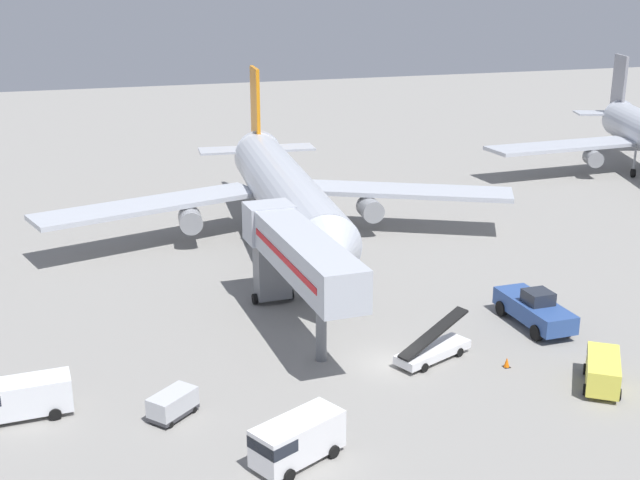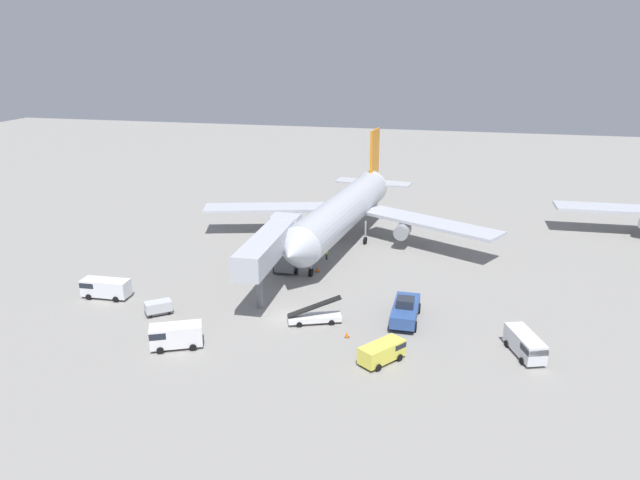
{
  "view_description": "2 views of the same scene",
  "coord_description": "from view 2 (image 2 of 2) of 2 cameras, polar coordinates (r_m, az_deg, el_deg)",
  "views": [
    {
      "loc": [
        -19.35,
        -43.28,
        23.31
      ],
      "look_at": [
        0.19,
        14.11,
        4.02
      ],
      "focal_mm": 45.85,
      "sensor_mm": 36.0,
      "label": 1
    },
    {
      "loc": [
        16.91,
        -56.67,
        28.16
      ],
      "look_at": [
        -0.87,
        18.06,
        3.02
      ],
      "focal_mm": 34.08,
      "sensor_mm": 36.0,
      "label": 2
    }
  ],
  "objects": [
    {
      "name": "baggage_cart_far_right",
      "position": [
        68.33,
        -14.95,
        -6.12
      ],
      "size": [
        3.09,
        2.9,
        1.48
      ],
      "color": "#38383D",
      "rests_on": "ground"
    },
    {
      "name": "service_van_near_center",
      "position": [
        74.31,
        -19.58,
        -4.21
      ],
      "size": [
        5.52,
        2.35,
        2.21
      ],
      "color": "white",
      "rests_on": "ground"
    },
    {
      "name": "service_van_mid_left",
      "position": [
        60.69,
        -13.51,
        -8.67
      ],
      "size": [
        5.32,
        3.92,
        2.32
      ],
      "color": "white",
      "rests_on": "ground"
    },
    {
      "name": "jet_bridge",
      "position": [
        70.81,
        -4.52,
        -0.47
      ],
      "size": [
        3.58,
        17.4,
        7.54
      ],
      "color": "#B2B7C1",
      "rests_on": "ground"
    },
    {
      "name": "belt_loader_truck",
      "position": [
        64.14,
        -0.53,
        -7.19
      ],
      "size": [
        5.84,
        3.64,
        2.85
      ],
      "color": "white",
      "rests_on": "ground"
    },
    {
      "name": "pushback_tug",
      "position": [
        64.99,
        8.01,
        -6.53
      ],
      "size": [
        2.85,
        7.01,
        2.71
      ],
      "color": "#2D4C8E",
      "rests_on": "ground"
    },
    {
      "name": "airplane_at_gate",
      "position": [
        87.77,
        2.33,
        2.84
      ],
      "size": [
        45.03,
        42.95,
        14.48
      ],
      "color": "#B7BCC6",
      "rests_on": "ground"
    },
    {
      "name": "service_van_near_left",
      "position": [
        57.04,
        5.92,
        -10.33
      ],
      "size": [
        4.2,
        4.77,
        1.86
      ],
      "color": "#E5DB4C",
      "rests_on": "ground"
    },
    {
      "name": "ground_plane",
      "position": [
        65.5,
        -2.95,
        -7.36
      ],
      "size": [
        300.0,
        300.0,
        0.0
      ],
      "primitive_type": "plane",
      "color": "gray"
    },
    {
      "name": "safety_cone_alpha",
      "position": [
        78.01,
        -0.23,
        -2.75
      ],
      "size": [
        0.5,
        0.5,
        0.75
      ],
      "color": "black",
      "rests_on": "ground"
    },
    {
      "name": "ground_crew_worker_foreground",
      "position": [
        82.17,
        0.62,
        -1.28
      ],
      "size": [
        0.42,
        0.42,
        1.63
      ],
      "color": "#1E2333",
      "rests_on": "ground"
    },
    {
      "name": "safety_cone_bravo",
      "position": [
        61.43,
        2.55,
        -8.84
      ],
      "size": [
        0.43,
        0.43,
        0.66
      ],
      "color": "black",
      "rests_on": "ground"
    },
    {
      "name": "service_van_mid_center",
      "position": [
        60.78,
        18.74,
        -9.24
      ],
      "size": [
        3.69,
        5.75,
        2.12
      ],
      "color": "silver",
      "rests_on": "ground"
    }
  ]
}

